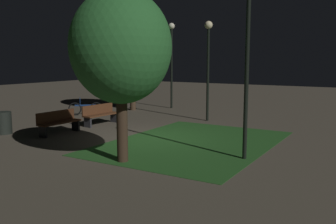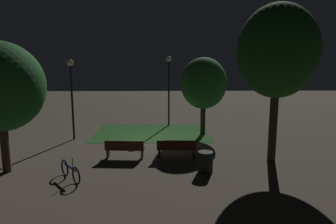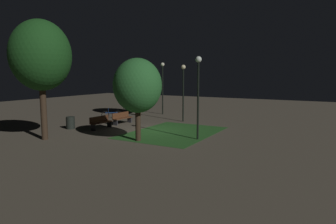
# 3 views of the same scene
# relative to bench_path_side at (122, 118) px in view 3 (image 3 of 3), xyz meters

# --- Properties ---
(ground_plane) EXTENTS (60.00, 60.00, 0.00)m
(ground_plane) POSITION_rel_bench_path_side_xyz_m (1.20, 3.52, -0.48)
(ground_plane) COLOR #4C4438
(grass_lawn) EXTENTS (7.15, 5.10, 0.01)m
(grass_lawn) POSITION_rel_bench_path_side_xyz_m (1.10, 5.14, -0.48)
(grass_lawn) COLOR #23511E
(grass_lawn) RESTS_ON ground
(bench_path_side) EXTENTS (1.83, 0.60, 0.88)m
(bench_path_side) POSITION_rel_bench_path_side_xyz_m (0.00, 0.00, 0.00)
(bench_path_side) COLOR #512D19
(bench_path_side) RESTS_ON ground
(bench_back_row) EXTENTS (1.82, 0.55, 0.88)m
(bench_back_row) POSITION_rel_bench_path_side_xyz_m (2.38, -0.00, 0.00)
(bench_back_row) COLOR #422314
(bench_back_row) RESTS_ON ground
(tree_back_left) EXTENTS (3.41, 3.41, 6.89)m
(tree_back_left) POSITION_rel_bench_path_side_xyz_m (6.67, -0.44, 4.37)
(tree_back_left) COLOR #38281C
(tree_back_left) RESTS_ON ground
(tree_tall_center) EXTENTS (3.42, 3.42, 5.23)m
(tree_tall_center) POSITION_rel_bench_path_side_xyz_m (-4.59, -1.59, 2.98)
(tree_tall_center) COLOR #423021
(tree_tall_center) RESTS_ON ground
(tree_right_canopy) EXTENTS (2.77, 2.77, 4.72)m
(tree_right_canopy) POSITION_rel_bench_path_side_xyz_m (4.23, 4.53, 2.68)
(tree_right_canopy) COLOR #38281C
(tree_right_canopy) RESTS_ON ground
(lamp_post_plaza_west) EXTENTS (0.36, 0.36, 4.91)m
(lamp_post_plaza_west) POSITION_rel_bench_path_side_xyz_m (-6.42, -0.14, 2.82)
(lamp_post_plaza_west) COLOR black
(lamp_post_plaza_west) RESTS_ON ground
(lamp_post_plaza_east) EXTENTS (0.36, 0.36, 4.56)m
(lamp_post_plaza_east) POSITION_rel_bench_path_side_xyz_m (-3.38, 3.59, 2.62)
(lamp_post_plaza_east) COLOR black
(lamp_post_plaza_east) RESTS_ON ground
(lamp_post_path_center) EXTENTS (0.36, 0.36, 4.83)m
(lamp_post_path_center) POSITION_rel_bench_path_side_xyz_m (2.22, 7.37, 2.77)
(lamp_post_path_center) COLOR black
(lamp_post_path_center) RESTS_ON ground
(trash_bin) EXTENTS (0.60, 0.60, 0.86)m
(trash_bin) POSITION_rel_bench_path_side_xyz_m (3.47, -1.81, -0.05)
(trash_bin) COLOR black
(trash_bin) RESTS_ON ground
(bicycle) EXTENTS (1.14, 1.39, 0.93)m
(bicycle) POSITION_rel_bench_path_side_xyz_m (-1.75, -2.51, -0.14)
(bicycle) COLOR black
(bicycle) RESTS_ON ground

